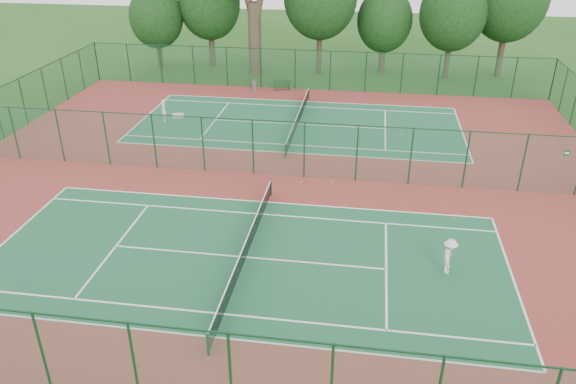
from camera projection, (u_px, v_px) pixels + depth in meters
The scene contains 18 objects.
ground at pixel (279, 175), 33.93m from camera, with size 120.00×120.00×0.00m, color #224E18.
red_pad at pixel (279, 175), 33.93m from camera, with size 40.00×36.00×0.01m, color maroon.
court_near at pixel (247, 257), 26.00m from camera, with size 23.77×10.97×0.01m, color #1B5634.
court_far at pixel (299, 124), 41.84m from camera, with size 23.77×10.97×0.01m, color #1D5C38.
fence_north at pixel (313, 70), 48.97m from camera, with size 40.00×0.09×3.50m.
fence_south at pixel (182, 371), 17.28m from camera, with size 40.00×0.09×3.50m.
fence_divider at pixel (278, 148), 33.13m from camera, with size 40.00×0.09×3.50m.
tennis_net_near at pixel (246, 248), 25.76m from camera, with size 0.10×12.90×0.97m.
tennis_net_far at pixel (299, 117), 41.60m from camera, with size 0.10×12.90×0.97m.
player_near at pixel (449, 256), 24.56m from camera, with size 1.09×0.63×1.68m, color silver.
player_far at pixel (164, 111), 42.04m from camera, with size 0.61×0.40×1.67m, color white.
trash_bin at pixel (254, 85), 49.37m from camera, with size 0.50×0.50×0.90m, color slate.
bench at pixel (282, 85), 49.34m from camera, with size 1.60×0.82×0.95m.
kit_bag at pixel (178, 116), 43.12m from camera, with size 0.83×0.31×0.31m, color silver.
stray_ball_a at pixel (332, 182), 33.05m from camera, with size 0.07×0.07×0.07m, color #D6E535.
stray_ball_b at pixel (427, 189), 32.17m from camera, with size 0.07×0.07×0.07m, color gold.
stray_ball_c at pixel (302, 182), 32.98m from camera, with size 0.07×0.07×0.07m, color gold.
evergreen_row at pixel (324, 71), 55.21m from camera, with size 39.00×5.00×12.00m, color black, non-canonical shape.
Camera 1 is at (5.17, -30.23, 14.55)m, focal length 35.00 mm.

